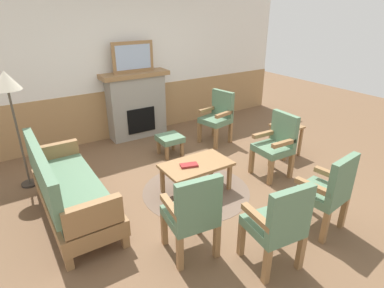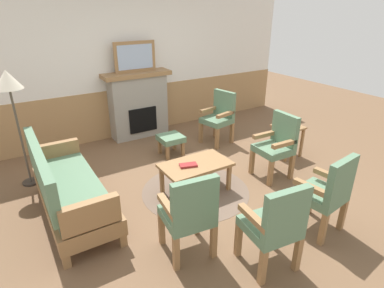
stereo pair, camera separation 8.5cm
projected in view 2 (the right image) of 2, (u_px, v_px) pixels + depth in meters
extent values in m
plane|color=brown|center=(205.00, 186.00, 4.66)|extent=(14.00, 14.00, 0.00)
cube|color=white|center=(131.00, 66.00, 6.14)|extent=(7.20, 0.12, 2.70)
cube|color=#A87F51|center=(135.00, 110.00, 6.44)|extent=(7.20, 0.02, 0.95)
cube|color=gray|center=(139.00, 107.00, 6.25)|extent=(1.10, 0.36, 1.20)
cube|color=black|center=(143.00, 120.00, 6.19)|extent=(0.56, 0.02, 0.48)
cube|color=olive|center=(136.00, 74.00, 5.99)|extent=(1.30, 0.44, 0.08)
cube|color=olive|center=(135.00, 57.00, 5.86)|extent=(0.80, 0.03, 0.56)
cube|color=#9EB2D1|center=(135.00, 57.00, 5.84)|extent=(0.68, 0.01, 0.44)
cube|color=olive|center=(123.00, 239.00, 3.50)|extent=(0.08, 0.08, 0.16)
cube|color=olive|center=(83.00, 175.00, 4.81)|extent=(0.08, 0.08, 0.16)
cube|color=olive|center=(66.00, 260.00, 3.21)|extent=(0.08, 0.08, 0.16)
cube|color=olive|center=(41.00, 186.00, 4.52)|extent=(0.08, 0.08, 0.16)
cube|color=olive|center=(74.00, 197.00, 3.94)|extent=(0.70, 1.80, 0.20)
cube|color=#5B7F60|center=(72.00, 186.00, 3.87)|extent=(0.60, 1.70, 0.12)
cube|color=#5B7F60|center=(41.00, 170.00, 3.60)|extent=(0.10, 1.70, 0.50)
cube|color=olive|center=(90.00, 215.00, 3.17)|extent=(0.60, 0.10, 0.30)
cube|color=olive|center=(57.00, 153.00, 4.49)|extent=(0.60, 0.10, 0.30)
cube|color=olive|center=(177.00, 195.00, 4.10)|extent=(0.05, 0.05, 0.40)
cube|color=olive|center=(229.00, 177.00, 4.50)|extent=(0.05, 0.05, 0.40)
cube|color=olive|center=(162.00, 180.00, 4.44)|extent=(0.05, 0.05, 0.40)
cube|color=olive|center=(211.00, 165.00, 4.85)|extent=(0.05, 0.05, 0.40)
cube|color=olive|center=(196.00, 165.00, 4.38)|extent=(0.96, 0.56, 0.04)
cylinder|color=brown|center=(196.00, 191.00, 4.55)|extent=(1.53, 1.53, 0.01)
cube|color=maroon|center=(188.00, 165.00, 4.30)|extent=(0.26, 0.19, 0.03)
cube|color=olive|center=(168.00, 153.00, 5.41)|extent=(0.05, 0.05, 0.26)
cube|color=olive|center=(183.00, 149.00, 5.56)|extent=(0.05, 0.05, 0.26)
cube|color=olive|center=(160.00, 147.00, 5.65)|extent=(0.05, 0.05, 0.26)
cube|color=olive|center=(174.00, 143.00, 5.79)|extent=(0.05, 0.05, 0.26)
cube|color=#5B7F60|center=(171.00, 138.00, 5.53)|extent=(0.40, 0.40, 0.10)
cube|color=olive|center=(217.00, 139.00, 5.79)|extent=(0.07, 0.07, 0.40)
cube|color=olive|center=(201.00, 133.00, 6.07)|extent=(0.07, 0.07, 0.40)
cube|color=olive|center=(232.00, 133.00, 6.05)|extent=(0.07, 0.07, 0.40)
cube|color=olive|center=(216.00, 127.00, 6.33)|extent=(0.07, 0.07, 0.40)
cube|color=#5B7F60|center=(217.00, 120.00, 5.96)|extent=(0.57, 0.57, 0.10)
cube|color=#5B7F60|center=(224.00, 103.00, 5.97)|extent=(0.18, 0.49, 0.48)
cube|color=olive|center=(225.00, 114.00, 5.76)|extent=(0.44, 0.16, 0.06)
cube|color=olive|center=(209.00, 109.00, 6.03)|extent=(0.44, 0.16, 0.06)
cube|color=olive|center=(271.00, 173.00, 4.61)|extent=(0.06, 0.06, 0.40)
cube|color=olive|center=(252.00, 162.00, 4.95)|extent=(0.06, 0.06, 0.40)
cube|color=olive|center=(291.00, 167.00, 4.80)|extent=(0.06, 0.06, 0.40)
cube|color=olive|center=(272.00, 156.00, 5.14)|extent=(0.06, 0.06, 0.40)
cube|color=#5B7F60|center=(273.00, 149.00, 4.77)|extent=(0.50, 0.50, 0.10)
cube|color=#5B7F60|center=(285.00, 129.00, 4.75)|extent=(0.10, 0.48, 0.48)
cube|color=olive|center=(284.00, 144.00, 4.54)|extent=(0.44, 0.09, 0.06)
cube|color=olive|center=(265.00, 135.00, 4.87)|extent=(0.44, 0.09, 0.06)
cube|color=olive|center=(238.00, 240.00, 3.32)|extent=(0.07, 0.07, 0.40)
cube|color=olive|center=(271.00, 229.00, 3.48)|extent=(0.07, 0.07, 0.40)
cube|color=olive|center=(263.00, 267.00, 2.97)|extent=(0.07, 0.07, 0.40)
cube|color=olive|center=(298.00, 254.00, 3.13)|extent=(0.07, 0.07, 0.40)
cube|color=#5B7F60|center=(269.00, 227.00, 3.12)|extent=(0.53, 0.53, 0.10)
cube|color=#5B7F60|center=(287.00, 214.00, 2.84)|extent=(0.49, 0.14, 0.48)
cube|color=olive|center=(254.00, 218.00, 2.97)|extent=(0.12, 0.45, 0.06)
cube|color=olive|center=(288.00, 207.00, 3.13)|extent=(0.12, 0.45, 0.06)
cube|color=olive|center=(290.00, 211.00, 3.77)|extent=(0.07, 0.07, 0.40)
cube|color=olive|center=(310.00, 199.00, 4.01)|extent=(0.07, 0.07, 0.40)
cube|color=olive|center=(323.00, 229.00, 3.47)|extent=(0.07, 0.07, 0.40)
cube|color=olive|center=(342.00, 215.00, 3.71)|extent=(0.07, 0.07, 0.40)
cube|color=#5B7F60|center=(320.00, 195.00, 3.64)|extent=(0.54, 0.54, 0.10)
cube|color=#5B7F60|center=(341.00, 180.00, 3.38)|extent=(0.49, 0.14, 0.48)
cube|color=olive|center=(312.00, 188.00, 3.45)|extent=(0.12, 0.45, 0.06)
cube|color=olive|center=(332.00, 176.00, 3.69)|extent=(0.12, 0.45, 0.06)
cube|color=olive|center=(162.00, 228.00, 3.48)|extent=(0.07, 0.07, 0.40)
cube|color=olive|center=(196.00, 219.00, 3.64)|extent=(0.07, 0.07, 0.40)
cube|color=olive|center=(176.00, 253.00, 3.13)|extent=(0.07, 0.07, 0.40)
cube|color=olive|center=(214.00, 241.00, 3.30)|extent=(0.07, 0.07, 0.40)
cube|color=#5B7F60|center=(187.00, 215.00, 3.29)|extent=(0.53, 0.53, 0.10)
cube|color=#5B7F60|center=(195.00, 202.00, 3.00)|extent=(0.49, 0.14, 0.48)
cube|color=olive|center=(168.00, 207.00, 3.14)|extent=(0.12, 0.45, 0.06)
cube|color=olive|center=(205.00, 197.00, 3.30)|extent=(0.12, 0.45, 0.06)
cube|color=olive|center=(271.00, 140.00, 5.58)|extent=(0.04, 0.04, 0.52)
cube|color=olive|center=(286.00, 136.00, 5.76)|extent=(0.04, 0.04, 0.52)
cube|color=olive|center=(287.00, 147.00, 5.30)|extent=(0.04, 0.04, 0.52)
cube|color=olive|center=(302.00, 143.00, 5.48)|extent=(0.04, 0.04, 0.52)
cube|color=olive|center=(288.00, 127.00, 5.42)|extent=(0.44, 0.44, 0.03)
cylinder|color=#332D28|center=(31.00, 182.00, 4.75)|extent=(0.24, 0.24, 0.03)
cylinder|color=#4C473D|center=(21.00, 138.00, 4.46)|extent=(0.03, 0.03, 1.40)
cone|color=silver|center=(7.00, 79.00, 4.13)|extent=(0.36, 0.36, 0.25)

